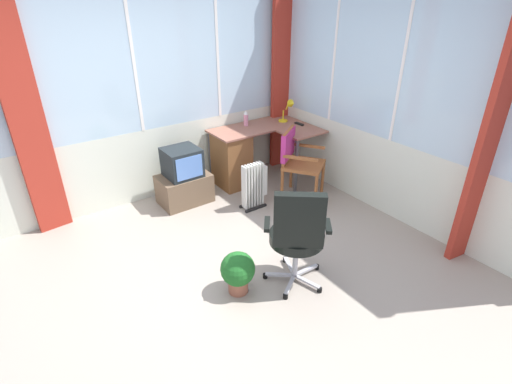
# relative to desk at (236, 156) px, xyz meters

# --- Properties ---
(ground) EXTENTS (5.38, 4.95, 0.06)m
(ground) POSITION_rel_desk_xyz_m (-1.14, -1.65, -0.45)
(ground) COLOR gray
(north_window_panel) EXTENTS (4.38, 0.07, 2.74)m
(north_window_panel) POSITION_rel_desk_xyz_m (-1.14, 0.35, 0.94)
(north_window_panel) COLOR silver
(north_window_panel) RESTS_ON ground
(east_window_panel) EXTENTS (0.07, 3.95, 2.74)m
(east_window_panel) POSITION_rel_desk_xyz_m (1.08, -1.65, 0.94)
(east_window_panel) COLOR silver
(east_window_panel) RESTS_ON ground
(curtain_north_left) EXTENTS (0.35, 0.11, 2.64)m
(curtain_north_left) POSITION_rel_desk_xyz_m (-2.34, 0.27, 0.90)
(curtain_north_left) COLOR #A72E21
(curtain_north_left) RESTS_ON ground
(curtain_corner) EXTENTS (0.35, 0.08, 2.64)m
(curtain_corner) POSITION_rel_desk_xyz_m (0.95, 0.22, 0.90)
(curtain_corner) COLOR #A72E21
(curtain_corner) RESTS_ON ground
(curtain_east_far) EXTENTS (0.35, 0.12, 2.64)m
(curtain_east_far) POSITION_rel_desk_xyz_m (1.00, -2.74, 0.90)
(curtain_east_far) COLOR #A72E21
(curtain_east_far) RESTS_ON ground
(desk) EXTENTS (1.34, 1.01, 0.77)m
(desk) POSITION_rel_desk_xyz_m (0.00, 0.00, 0.00)
(desk) COLOR #945D4C
(desk) RESTS_ON ground
(desk_lamp) EXTENTS (0.23, 0.19, 0.32)m
(desk_lamp) POSITION_rel_desk_xyz_m (0.87, -0.07, 0.55)
(desk_lamp) COLOR yellow
(desk_lamp) RESTS_ON desk
(tv_remote) EXTENTS (0.05, 0.15, 0.02)m
(tv_remote) POSITION_rel_desk_xyz_m (0.89, -0.27, 0.36)
(tv_remote) COLOR black
(tv_remote) RESTS_ON desk
(spray_bottle) EXTENTS (0.06, 0.06, 0.22)m
(spray_bottle) POSITION_rel_desk_xyz_m (0.25, 0.13, 0.45)
(spray_bottle) COLOR pink
(spray_bottle) RESTS_ON desk
(wooden_armchair) EXTENTS (0.67, 0.67, 0.91)m
(wooden_armchair) POSITION_rel_desk_xyz_m (0.42, -0.74, 0.16)
(wooden_armchair) COLOR #99572C
(wooden_armchair) RESTS_ON ground
(office_chair) EXTENTS (0.61, 0.60, 1.03)m
(office_chair) POSITION_rel_desk_xyz_m (-0.72, -2.11, 0.17)
(office_chair) COLOR #B7B7BF
(office_chair) RESTS_ON ground
(tv_on_stand) EXTENTS (0.64, 0.45, 0.74)m
(tv_on_stand) POSITION_rel_desk_xyz_m (-0.84, -0.06, -0.10)
(tv_on_stand) COLOR brown
(tv_on_stand) RESTS_ON ground
(space_heater) EXTENTS (0.35, 0.17, 0.59)m
(space_heater) POSITION_rel_desk_xyz_m (-0.17, -0.69, -0.12)
(space_heater) COLOR silver
(space_heater) RESTS_ON ground
(potted_plant) EXTENTS (0.32, 0.32, 0.41)m
(potted_plant) POSITION_rel_desk_xyz_m (-1.19, -1.88, -0.19)
(potted_plant) COLOR #96553F
(potted_plant) RESTS_ON ground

